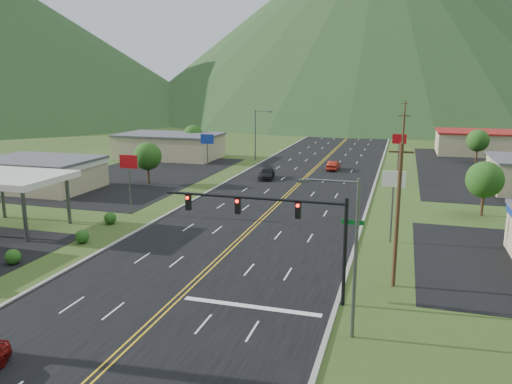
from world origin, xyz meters
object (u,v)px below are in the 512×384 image
(streetlight_east, at_px, (350,248))
(streetlight_west, at_px, (257,131))
(traffic_signal, at_px, (282,219))
(car_dark_mid, at_px, (267,174))
(gas_canopy, at_px, (10,179))
(car_red_far, at_px, (333,166))

(streetlight_east, height_order, streetlight_west, same)
(traffic_signal, xyz_separation_m, car_dark_mid, (-11.74, 39.25, -4.60))
(car_dark_mid, bearing_deg, traffic_signal, -81.97)
(gas_canopy, relative_size, car_red_far, 2.24)
(streetlight_west, bearing_deg, gas_canopy, -102.13)
(traffic_signal, distance_m, gas_canopy, 29.59)
(streetlight_east, distance_m, gas_canopy, 35.28)
(streetlight_west, distance_m, gas_canopy, 49.10)
(gas_canopy, bearing_deg, streetlight_west, 77.87)
(traffic_signal, height_order, car_red_far, traffic_signal)
(streetlight_west, bearing_deg, streetlight_east, -69.14)
(gas_canopy, xyz_separation_m, car_red_far, (25.06, 41.35, -4.14))
(traffic_signal, distance_m, car_red_far, 49.69)
(streetlight_east, xyz_separation_m, gas_canopy, (-33.18, 12.00, -0.31))
(streetlight_west, xyz_separation_m, car_dark_mid, (6.42, -16.76, -4.45))
(traffic_signal, relative_size, streetlight_west, 1.46)
(traffic_signal, relative_size, streetlight_east, 1.46)
(streetlight_east, relative_size, gas_canopy, 0.90)
(traffic_signal, relative_size, car_red_far, 2.93)
(traffic_signal, distance_m, streetlight_west, 58.88)
(streetlight_east, bearing_deg, traffic_signal, 139.61)
(streetlight_west, height_order, gas_canopy, streetlight_west)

